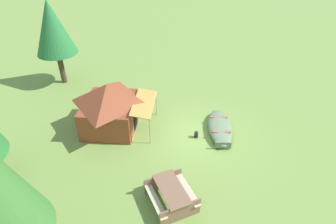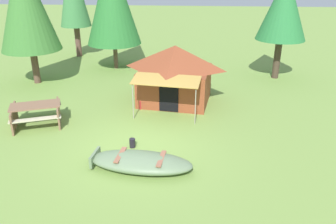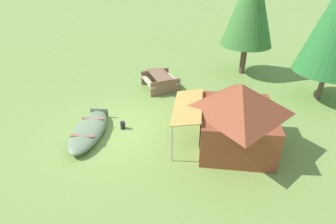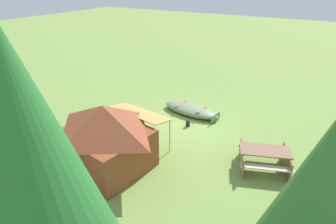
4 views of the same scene
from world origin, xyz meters
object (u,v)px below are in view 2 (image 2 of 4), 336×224
at_px(canvas_cabin_tent, 175,73).
at_px(pine_tree_far_center, 284,7).
at_px(fuel_can, 132,143).
at_px(pine_tree_back_left, 25,2).
at_px(cooler_box, 143,103).
at_px(beached_rowboat, 140,162).
at_px(picnic_table, 36,112).

bearing_deg(canvas_cabin_tent, pine_tree_far_center, 36.32).
height_order(fuel_can, pine_tree_back_left, pine_tree_back_left).
bearing_deg(fuel_can, cooler_box, 92.14).
bearing_deg(beached_rowboat, canvas_cabin_tent, 82.76).
relative_size(picnic_table, fuel_can, 7.22).
bearing_deg(cooler_box, canvas_cabin_tent, 32.48).
bearing_deg(pine_tree_back_left, pine_tree_far_center, 8.06).
bearing_deg(pine_tree_back_left, cooler_box, -25.99).
xyz_separation_m(picnic_table, fuel_can, (3.74, -1.42, -0.34)).
xyz_separation_m(fuel_can, pine_tree_far_center, (6.07, 7.75, 3.37)).
distance_m(pine_tree_back_left, pine_tree_far_center, 11.97).
height_order(cooler_box, pine_tree_back_left, pine_tree_back_left).
bearing_deg(picnic_table, cooler_box, 27.74).
xyz_separation_m(fuel_can, pine_tree_back_left, (-5.78, 6.08, 3.65)).
relative_size(beached_rowboat, picnic_table, 1.43).
distance_m(canvas_cabin_tent, pine_tree_back_left, 7.61).
height_order(canvas_cabin_tent, picnic_table, canvas_cabin_tent).
bearing_deg(picnic_table, fuel_can, -20.82).
relative_size(pine_tree_back_left, pine_tree_far_center, 1.17).
relative_size(cooler_box, fuel_can, 1.58).
distance_m(cooler_box, fuel_can, 3.32).
height_order(picnic_table, cooler_box, picnic_table).
xyz_separation_m(beached_rowboat, fuel_can, (-0.44, 1.23, -0.08)).
distance_m(canvas_cabin_tent, fuel_can, 4.40).
distance_m(picnic_table, pine_tree_back_left, 6.06).
distance_m(canvas_cabin_tent, pine_tree_far_center, 6.55).
bearing_deg(cooler_box, pine_tree_back_left, 154.01).
distance_m(fuel_can, pine_tree_back_left, 9.14).
xyz_separation_m(beached_rowboat, pine_tree_far_center, (5.63, 8.98, 3.30)).
xyz_separation_m(beached_rowboat, picnic_table, (-4.18, 2.65, 0.26)).
distance_m(beached_rowboat, pine_tree_far_center, 11.10).
height_order(fuel_can, pine_tree_far_center, pine_tree_far_center).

